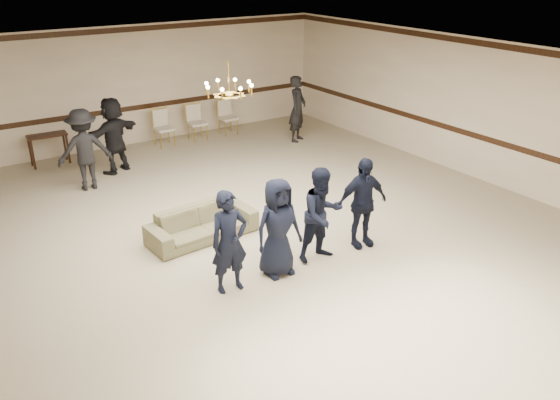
{
  "coord_description": "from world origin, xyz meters",
  "views": [
    {
      "loc": [
        -4.89,
        -8.0,
        4.94
      ],
      "look_at": [
        0.11,
        -0.5,
        1.0
      ],
      "focal_mm": 36.56,
      "sensor_mm": 36.0,
      "label": 1
    }
  ],
  "objects_px": {
    "boy_c": "(322,215)",
    "adult_left": "(84,150)",
    "boy_b": "(278,228)",
    "console_table": "(49,149)",
    "settee": "(202,224)",
    "boy_a": "(229,242)",
    "adult_mid": "(114,135)",
    "adult_right": "(298,109)",
    "boy_d": "(362,203)",
    "banquet_chair_right": "(228,118)",
    "banquet_chair_left": "(164,128)",
    "chandelier": "(229,77)",
    "banquet_chair_mid": "(197,123)"
  },
  "relations": [
    {
      "from": "chandelier",
      "to": "adult_left",
      "type": "height_order",
      "value": "chandelier"
    },
    {
      "from": "adult_mid",
      "to": "banquet_chair_right",
      "type": "xyz_separation_m",
      "value": [
        3.77,
        1.22,
        -0.42
      ]
    },
    {
      "from": "adult_right",
      "to": "settee",
      "type": "bearing_deg",
      "value": -175.41
    },
    {
      "from": "boy_c",
      "to": "adult_left",
      "type": "height_order",
      "value": "adult_left"
    },
    {
      "from": "boy_b",
      "to": "banquet_chair_right",
      "type": "bearing_deg",
      "value": 67.87
    },
    {
      "from": "boy_d",
      "to": "adult_left",
      "type": "relative_size",
      "value": 0.91
    },
    {
      "from": "chandelier",
      "to": "adult_left",
      "type": "relative_size",
      "value": 0.51
    },
    {
      "from": "boy_d",
      "to": "banquet_chair_right",
      "type": "relative_size",
      "value": 1.68
    },
    {
      "from": "banquet_chair_mid",
      "to": "banquet_chair_right",
      "type": "bearing_deg",
      "value": 2.69
    },
    {
      "from": "adult_mid",
      "to": "boy_c",
      "type": "bearing_deg",
      "value": 79.56
    },
    {
      "from": "boy_d",
      "to": "banquet_chair_left",
      "type": "distance_m",
      "value": 7.44
    },
    {
      "from": "adult_right",
      "to": "banquet_chair_mid",
      "type": "bearing_deg",
      "value": 111.32
    },
    {
      "from": "boy_d",
      "to": "banquet_chair_mid",
      "type": "bearing_deg",
      "value": 96.73
    },
    {
      "from": "adult_left",
      "to": "adult_right",
      "type": "distance_m",
      "value": 6.01
    },
    {
      "from": "adult_right",
      "to": "boy_b",
      "type": "bearing_deg",
      "value": -161.73
    },
    {
      "from": "chandelier",
      "to": "banquet_chair_right",
      "type": "relative_size",
      "value": 0.94
    },
    {
      "from": "adult_mid",
      "to": "boy_a",
      "type": "bearing_deg",
      "value": 63.15
    },
    {
      "from": "settee",
      "to": "adult_left",
      "type": "xyz_separation_m",
      "value": [
        -1.03,
        3.66,
        0.62
      ]
    },
    {
      "from": "adult_right",
      "to": "banquet_chair_left",
      "type": "bearing_deg",
      "value": 120.17
    },
    {
      "from": "boy_b",
      "to": "adult_mid",
      "type": "height_order",
      "value": "adult_mid"
    },
    {
      "from": "settee",
      "to": "console_table",
      "type": "height_order",
      "value": "console_table"
    },
    {
      "from": "adult_mid",
      "to": "adult_right",
      "type": "height_order",
      "value": "same"
    },
    {
      "from": "boy_b",
      "to": "boy_c",
      "type": "distance_m",
      "value": 0.9
    },
    {
      "from": "banquet_chair_mid",
      "to": "banquet_chair_left",
      "type": "bearing_deg",
      "value": -177.31
    },
    {
      "from": "boy_c",
      "to": "banquet_chair_left",
      "type": "relative_size",
      "value": 1.68
    },
    {
      "from": "adult_mid",
      "to": "boy_d",
      "type": "bearing_deg",
      "value": 87.12
    },
    {
      "from": "boy_b",
      "to": "console_table",
      "type": "bearing_deg",
      "value": 104.61
    },
    {
      "from": "adult_mid",
      "to": "banquet_chair_left",
      "type": "relative_size",
      "value": 1.84
    },
    {
      "from": "adult_left",
      "to": "console_table",
      "type": "xyz_separation_m",
      "value": [
        -0.33,
        2.12,
        -0.52
      ]
    },
    {
      "from": "adult_left",
      "to": "settee",
      "type": "bearing_deg",
      "value": 111.28
    },
    {
      "from": "adult_left",
      "to": "adult_right",
      "type": "bearing_deg",
      "value": -171.67
    },
    {
      "from": "boy_b",
      "to": "adult_mid",
      "type": "xyz_separation_m",
      "value": [
        -0.62,
        6.18,
        0.08
      ]
    },
    {
      "from": "boy_a",
      "to": "adult_right",
      "type": "distance_m",
      "value": 7.9
    },
    {
      "from": "boy_d",
      "to": "settee",
      "type": "height_order",
      "value": "boy_d"
    },
    {
      "from": "adult_right",
      "to": "banquet_chair_left",
      "type": "distance_m",
      "value": 3.73
    },
    {
      "from": "boy_a",
      "to": "adult_mid",
      "type": "height_order",
      "value": "adult_mid"
    },
    {
      "from": "boy_a",
      "to": "adult_mid",
      "type": "xyz_separation_m",
      "value": [
        0.28,
        6.18,
        0.08
      ]
    },
    {
      "from": "boy_d",
      "to": "banquet_chair_right",
      "type": "bearing_deg",
      "value": 89.11
    },
    {
      "from": "console_table",
      "to": "adult_left",
      "type": "bearing_deg",
      "value": -78.24
    },
    {
      "from": "boy_b",
      "to": "adult_left",
      "type": "distance_m",
      "value": 5.69
    },
    {
      "from": "boy_c",
      "to": "settee",
      "type": "height_order",
      "value": "boy_c"
    },
    {
      "from": "boy_d",
      "to": "banquet_chair_left",
      "type": "bearing_deg",
      "value": 104.46
    },
    {
      "from": "banquet_chair_left",
      "to": "adult_left",
      "type": "bearing_deg",
      "value": -145.67
    },
    {
      "from": "boy_c",
      "to": "adult_mid",
      "type": "xyz_separation_m",
      "value": [
        -1.52,
        6.18,
        0.08
      ]
    },
    {
      "from": "console_table",
      "to": "boy_b",
      "type": "bearing_deg",
      "value": -73.49
    },
    {
      "from": "adult_mid",
      "to": "adult_right",
      "type": "bearing_deg",
      "value": 151.3
    },
    {
      "from": "boy_d",
      "to": "console_table",
      "type": "bearing_deg",
      "value": 125.09
    },
    {
      "from": "chandelier",
      "to": "adult_mid",
      "type": "xyz_separation_m",
      "value": [
        -0.95,
        4.08,
        -1.96
      ]
    },
    {
      "from": "boy_a",
      "to": "boy_c",
      "type": "xyz_separation_m",
      "value": [
        1.8,
        0.0,
        0.0
      ]
    },
    {
      "from": "banquet_chair_left",
      "to": "boy_c",
      "type": "bearing_deg",
      "value": -93.31
    }
  ]
}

